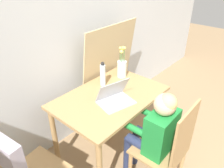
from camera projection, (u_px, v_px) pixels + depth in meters
The scene contains 9 objects.
wall_back at pixel (57, 34), 2.07m from camera, with size 6.40×0.05×2.50m.
dining_table at pixel (110, 104), 2.13m from camera, with size 1.06×0.71×0.73m.
chair_occupied at pixel (167, 150), 1.83m from camera, with size 0.40×0.40×0.95m.
chair_spare at pixel (17, 165), 1.50m from camera, with size 0.48×0.45×0.96m.
person_seated at pixel (155, 129), 1.83m from camera, with size 0.31×0.42×1.01m.
laptop at pixel (115, 97), 1.97m from camera, with size 0.36×0.30×0.21m.
flower_vase at pixel (122, 67), 2.37m from camera, with size 0.10×0.10×0.35m.
water_bottle at pixel (103, 75), 2.20m from camera, with size 0.06×0.06×0.25m.
cardboard_panel at pixel (108, 75), 2.65m from camera, with size 0.81×0.19×1.27m.
Camera 1 is at (-1.19, 0.50, 1.88)m, focal length 35.00 mm.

